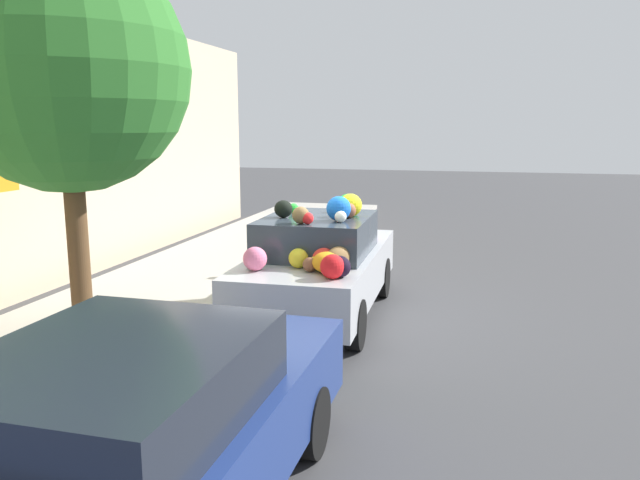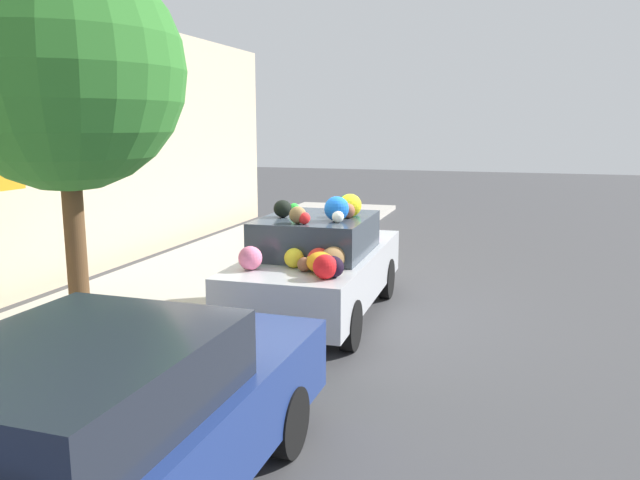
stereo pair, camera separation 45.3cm
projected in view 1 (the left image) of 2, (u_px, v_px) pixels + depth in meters
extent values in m
plane|color=#424244|center=(321.00, 316.00, 9.19)|extent=(60.00, 60.00, 0.00)
cube|color=#B2ADA3|center=(155.00, 299.00, 9.83)|extent=(24.00, 3.20, 0.12)
cube|color=#C6B293|center=(21.00, 148.00, 9.95)|extent=(18.00, 0.30, 4.82)
cylinder|color=brown|center=(79.00, 256.00, 7.23)|extent=(0.24, 0.24, 2.30)
sphere|color=#2D7228|center=(65.00, 69.00, 6.84)|extent=(2.74, 2.74, 2.74)
cylinder|color=gold|center=(263.00, 260.00, 11.14)|extent=(0.20, 0.20, 0.55)
sphere|color=gold|center=(262.00, 241.00, 11.08)|extent=(0.18, 0.18, 0.18)
cube|color=#B7BABF|center=(320.00, 273.00, 9.07)|extent=(4.04, 1.72, 0.66)
cube|color=#333D47|center=(317.00, 235.00, 8.81)|extent=(1.83, 1.49, 0.52)
cylinder|color=black|center=(294.00, 273.00, 10.49)|extent=(0.65, 0.19, 0.64)
cylinder|color=black|center=(383.00, 278.00, 10.15)|extent=(0.65, 0.19, 0.64)
cylinder|color=black|center=(242.00, 316.00, 8.11)|extent=(0.65, 0.19, 0.64)
cylinder|color=black|center=(356.00, 325.00, 7.77)|extent=(0.65, 0.19, 0.64)
sphere|color=olive|center=(301.00, 215.00, 8.12)|extent=(0.26, 0.26, 0.23)
sphere|color=pink|center=(255.00, 259.00, 7.75)|extent=(0.37, 0.37, 0.30)
ellipsoid|color=orange|center=(327.00, 262.00, 7.64)|extent=(0.51, 0.47, 0.26)
sphere|color=white|center=(324.00, 226.00, 10.62)|extent=(0.20, 0.20, 0.19)
sphere|color=blue|center=(331.00, 233.00, 10.04)|extent=(0.17, 0.17, 0.14)
sphere|color=green|center=(294.00, 208.00, 9.05)|extent=(0.15, 0.15, 0.15)
sphere|color=purple|center=(347.00, 228.00, 10.54)|extent=(0.19, 0.19, 0.15)
sphere|color=yellow|center=(351.00, 205.00, 8.75)|extent=(0.45, 0.45, 0.32)
sphere|color=purple|center=(367.00, 232.00, 9.85)|extent=(0.35, 0.35, 0.25)
ellipsoid|color=black|center=(340.00, 266.00, 7.43)|extent=(0.40, 0.38, 0.26)
ellipsoid|color=brown|center=(349.00, 210.00, 8.62)|extent=(0.29, 0.28, 0.21)
sphere|color=purple|center=(338.00, 229.00, 10.25)|extent=(0.20, 0.20, 0.19)
sphere|color=yellow|center=(298.00, 258.00, 7.90)|extent=(0.30, 0.30, 0.25)
ellipsoid|color=yellow|center=(323.00, 261.00, 7.78)|extent=(0.42, 0.42, 0.22)
ellipsoid|color=#946131|center=(330.00, 223.00, 10.67)|extent=(0.32, 0.34, 0.27)
sphere|color=white|center=(341.00, 217.00, 8.22)|extent=(0.21, 0.21, 0.16)
sphere|color=olive|center=(307.00, 231.00, 10.04)|extent=(0.30, 0.30, 0.21)
ellipsoid|color=red|center=(323.00, 259.00, 7.82)|extent=(0.40, 0.37, 0.27)
sphere|color=red|center=(332.00, 267.00, 7.34)|extent=(0.32, 0.32, 0.29)
ellipsoid|color=olive|center=(338.00, 258.00, 7.77)|extent=(0.47, 0.38, 0.30)
sphere|color=brown|center=(310.00, 265.00, 7.70)|extent=(0.18, 0.18, 0.18)
sphere|color=orange|center=(342.00, 223.00, 10.63)|extent=(0.41, 0.41, 0.29)
ellipsoid|color=green|center=(349.00, 203.00, 9.20)|extent=(0.32, 0.38, 0.27)
sphere|color=red|center=(308.00, 218.00, 8.08)|extent=(0.20, 0.20, 0.16)
ellipsoid|color=black|center=(283.00, 209.00, 8.66)|extent=(0.37, 0.37, 0.24)
sphere|color=blue|center=(339.00, 209.00, 8.35)|extent=(0.37, 0.37, 0.33)
cube|color=navy|center=(135.00, 455.00, 4.11)|extent=(4.44, 1.85, 0.65)
cube|color=#1E232D|center=(115.00, 385.00, 3.84)|extent=(2.01, 1.60, 0.49)
cylinder|color=black|center=(138.00, 400.00, 5.68)|extent=(0.61, 0.19, 0.61)
cylinder|color=black|center=(312.00, 422.00, 5.26)|extent=(0.61, 0.19, 0.61)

